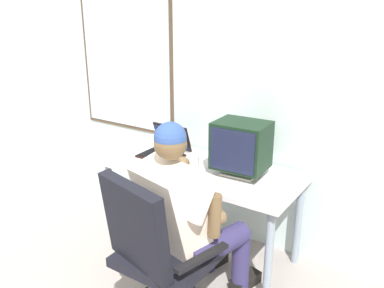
% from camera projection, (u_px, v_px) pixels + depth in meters
% --- Properties ---
extents(wall_rear, '(5.79, 0.08, 2.86)m').
position_uv_depth(wall_rear, '(203.00, 63.00, 3.24)').
color(wall_rear, silver).
rests_on(wall_rear, ground).
extents(desk, '(1.53, 0.67, 0.72)m').
position_uv_depth(desk, '(200.00, 176.00, 3.06)').
color(desk, gray).
rests_on(desk, ground).
extents(office_chair, '(0.70, 0.64, 0.98)m').
position_uv_depth(office_chair, '(154.00, 245.00, 2.34)').
color(office_chair, black).
rests_on(office_chair, ground).
extents(person_seated, '(0.63, 0.89, 1.26)m').
position_uv_depth(person_seated, '(188.00, 213.00, 2.49)').
color(person_seated, '#302C57').
rests_on(person_seated, ground).
extents(crt_monitor, '(0.38, 0.31, 0.39)m').
position_uv_depth(crt_monitor, '(241.00, 146.00, 2.81)').
color(crt_monitor, beige).
rests_on(crt_monitor, desk).
extents(laptop, '(0.33, 0.33, 0.23)m').
position_uv_depth(laptop, '(166.00, 147.00, 3.26)').
color(laptop, black).
rests_on(laptop, desk).
extents(wine_glass, '(0.08, 0.08, 0.13)m').
position_uv_depth(wine_glass, '(194.00, 161.00, 2.89)').
color(wine_glass, silver).
rests_on(wine_glass, desk).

